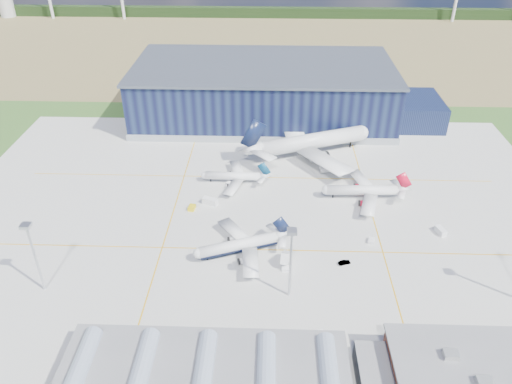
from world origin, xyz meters
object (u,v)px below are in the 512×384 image
airliner_widebody (313,134)px  car_b (344,262)px  hangar (269,94)px  light_mast_center (291,253)px  gse_tug_b (192,208)px  airliner_navy (239,240)px  gse_cart_a (371,241)px  airstair (285,260)px  light_mast_west (32,247)px  ops_building (493,379)px  airliner_red (363,186)px  gse_van_b (441,231)px  airliner_regional (233,172)px  gse_van_c (314,337)px  gse_cart_b (230,184)px  gse_van_a (210,201)px

airliner_widebody → car_b: airliner_widebody is taller
hangar → light_mast_center: bearing=-86.7°
hangar → gse_tug_b: (-26.41, -82.98, -10.90)m
airliner_navy → gse_cart_a: bearing=168.7°
gse_tug_b → airstair: (32.72, -28.74, 1.01)m
light_mast_west → airliner_navy: 58.41m
ops_building → gse_cart_a: size_ratio=16.86×
light_mast_center → airliner_red: bearing=61.7°
hangar → light_mast_west: 139.77m
light_mast_west → gse_cart_a: light_mast_west is taller
hangar → gse_van_b: (57.94, -94.20, -10.57)m
gse_cart_a → airliner_regional: bearing=162.9°
light_mast_west → gse_van_c: 79.02m
ops_building → gse_van_b: (5.74, 60.61, -3.75)m
hangar → car_b: (24.38, -110.84, -10.99)m
light_mast_center → gse_tug_b: size_ratio=6.93×
airliner_regional → airstair: size_ratio=5.09×
ops_building → gse_cart_a: ops_building is taller
hangar → airliner_widebody: 43.94m
gse_cart_b → light_mast_center: bearing=-127.8°
light_mast_west → airliner_navy: size_ratio=0.71×
airliner_widebody → airliner_regional: 40.20m
light_mast_west → gse_van_b: 125.39m
gse_van_a → airstair: (26.61, -32.42, 0.53)m
gse_tug_b → car_b: gse_tug_b is taller
gse_cart_a → light_mast_west: bearing=-145.6°
light_mast_west → car_b: (87.19, 13.96, -14.81)m
light_mast_center → gse_van_c: 22.27m
light_mast_west → gse_van_a: light_mast_west is taller
gse_tug_b → gse_cart_a: (60.70, -16.74, -0.13)m
airliner_red → gse_van_b: size_ratio=7.28×
airliner_red → gse_tug_b: 62.12m
hangar → airliner_navy: hangar is taller
ops_building → light_mast_west: 119.33m
light_mast_center → airliner_regional: 65.07m
gse_cart_b → gse_van_c: 79.45m
hangar → airliner_red: size_ratio=4.37×
hangar → light_mast_west: hangar is taller
gse_tug_b → gse_van_a: size_ratio=0.60×
light_mast_center → car_b: (17.19, 13.96, -14.81)m
light_mast_center → gse_van_a: (-27.48, 45.51, -14.23)m
hangar → gse_cart_b: size_ratio=48.67×
gse_tug_b → ops_building: bearing=-33.7°
airliner_regional → gse_cart_b: bearing=69.3°
airliner_widebody → gse_van_a: (-38.81, -39.49, -8.51)m
gse_van_a → gse_cart_a: gse_van_a is taller
ops_building → gse_van_a: bearing=133.8°
airliner_widebody → car_b: 71.86m
ops_building → airliner_regional: ops_building is taller
light_mast_west → airstair: size_ratio=4.25×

